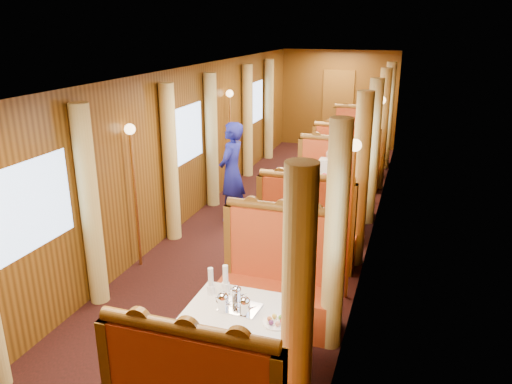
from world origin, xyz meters
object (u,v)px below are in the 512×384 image
at_px(teapot_left, 223,304).
at_px(fruit_plate, 276,322).
at_px(table_far, 352,157).
at_px(banquette_far_aft, 358,145).
at_px(banquette_near_aft, 278,287).
at_px(rose_vase_mid, 324,178).
at_px(rose_vase_far, 355,132).
at_px(teapot_right, 245,308).
at_px(table_mid, 321,213).
at_px(banquette_mid_aft, 333,190).
at_px(steward, 232,172).
at_px(table_near, 247,345).
at_px(banquette_far_fwd, 345,167).
at_px(passenger, 331,177).
at_px(teapot_back, 237,296).
at_px(banquette_mid_fwd, 307,235).
at_px(tea_tray, 240,308).

height_order(teapot_left, fruit_plate, teapot_left).
distance_m(teapot_left, fruit_plate, 0.50).
xyz_separation_m(table_far, banquette_far_aft, (0.00, 1.01, 0.05)).
height_order(banquette_near_aft, rose_vase_mid, banquette_near_aft).
relative_size(banquette_far_aft, rose_vase_far, 3.72).
bearing_deg(teapot_right, table_mid, 94.64).
height_order(banquette_mid_aft, banquette_far_aft, same).
distance_m(banquette_far_aft, steward, 4.60).
xyz_separation_m(table_far, rose_vase_mid, (0.02, -3.48, 0.55)).
distance_m(banquette_mid_aft, rose_vase_far, 2.54).
height_order(table_near, banquette_far_aft, banquette_far_aft).
height_order(rose_vase_mid, rose_vase_far, same).
bearing_deg(steward, banquette_far_aft, 164.37).
distance_m(table_mid, teapot_left, 3.63).
bearing_deg(teapot_left, banquette_far_fwd, 108.65).
distance_m(table_near, banquette_near_aft, 1.02).
height_order(banquette_far_fwd, banquette_far_aft, same).
relative_size(teapot_left, steward, 0.10).
relative_size(banquette_mid_aft, passenger, 1.76).
bearing_deg(teapot_back, banquette_mid_fwd, 85.91).
distance_m(table_mid, table_far, 3.50).
relative_size(banquette_far_aft, fruit_plate, 5.87).
distance_m(table_near, tea_tray, 0.39).
bearing_deg(table_near, tea_tray, -167.90).
distance_m(table_near, steward, 4.03).
xyz_separation_m(tea_tray, rose_vase_far, (0.10, 7.02, 0.17)).
xyz_separation_m(teapot_right, teapot_back, (-0.14, 0.19, -0.01)).
bearing_deg(rose_vase_mid, table_far, 90.33).
xyz_separation_m(table_mid, tea_tray, (-0.06, -3.51, 0.38)).
height_order(table_near, banquette_mid_fwd, banquette_mid_fwd).
xyz_separation_m(banquette_far_aft, passenger, (-0.00, -3.79, 0.32)).
bearing_deg(teapot_right, steward, 116.67).
bearing_deg(table_mid, teapot_left, -92.97).
bearing_deg(table_mid, table_far, 90.00).
bearing_deg(rose_vase_mid, banquette_near_aft, -90.46).
bearing_deg(teapot_right, table_near, 102.23).
xyz_separation_m(table_near, passenger, (-0.00, 4.22, 0.37)).
height_order(banquette_near_aft, rose_vase_far, banquette_near_aft).
relative_size(table_mid, rose_vase_far, 2.92).
xyz_separation_m(banquette_mid_fwd, table_far, (0.00, 4.51, -0.05)).
relative_size(table_mid, banquette_far_aft, 0.78).
bearing_deg(rose_vase_mid, table_mid, -135.71).
bearing_deg(table_far, rose_vase_mid, -89.67).
height_order(banquette_far_fwd, teapot_back, banquette_far_fwd).
xyz_separation_m(banquette_far_fwd, rose_vase_mid, (0.02, -2.47, 0.50)).
bearing_deg(fruit_plate, banquette_far_fwd, 92.86).
xyz_separation_m(banquette_mid_aft, passenger, (-0.00, -0.29, 0.32)).
height_order(table_near, rose_vase_mid, rose_vase_mid).
distance_m(table_near, passenger, 4.24).
bearing_deg(steward, banquette_mid_aft, 121.91).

